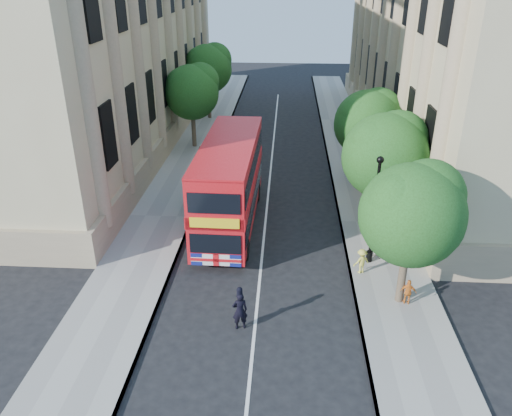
% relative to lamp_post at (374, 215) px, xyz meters
% --- Properties ---
extents(ground, '(120.00, 120.00, 0.00)m').
position_rel_lamp_post_xyz_m(ground, '(-5.00, -6.00, -2.51)').
color(ground, black).
rests_on(ground, ground).
extents(pavement_right, '(3.50, 80.00, 0.12)m').
position_rel_lamp_post_xyz_m(pavement_right, '(0.75, 4.00, -2.45)').
color(pavement_right, gray).
rests_on(pavement_right, ground).
extents(pavement_left, '(3.50, 80.00, 0.12)m').
position_rel_lamp_post_xyz_m(pavement_left, '(-10.75, 4.00, -2.45)').
color(pavement_left, gray).
rests_on(pavement_left, ground).
extents(building_right, '(12.00, 38.00, 18.00)m').
position_rel_lamp_post_xyz_m(building_right, '(8.80, 18.00, 6.49)').
color(building_right, tan).
rests_on(building_right, ground).
extents(building_left, '(12.00, 38.00, 18.00)m').
position_rel_lamp_post_xyz_m(building_left, '(-18.80, 18.00, 6.49)').
color(building_left, tan).
rests_on(building_left, ground).
extents(tree_right_near, '(4.00, 4.00, 6.08)m').
position_rel_lamp_post_xyz_m(tree_right_near, '(0.84, -2.97, 1.74)').
color(tree_right_near, '#473828').
rests_on(tree_right_near, ground).
extents(tree_right_mid, '(4.20, 4.20, 6.37)m').
position_rel_lamp_post_xyz_m(tree_right_mid, '(0.84, 3.03, 1.93)').
color(tree_right_mid, '#473828').
rests_on(tree_right_mid, ground).
extents(tree_right_far, '(4.00, 4.00, 6.15)m').
position_rel_lamp_post_xyz_m(tree_right_far, '(0.84, 9.03, 1.80)').
color(tree_right_far, '#473828').
rests_on(tree_right_far, ground).
extents(tree_left_far, '(4.00, 4.00, 6.30)m').
position_rel_lamp_post_xyz_m(tree_left_far, '(-10.96, 16.03, 1.93)').
color(tree_left_far, '#473828').
rests_on(tree_left_far, ground).
extents(tree_left_back, '(4.20, 4.20, 6.65)m').
position_rel_lamp_post_xyz_m(tree_left_back, '(-10.96, 24.03, 2.20)').
color(tree_left_back, '#473828').
rests_on(tree_left_back, ground).
extents(lamp_post, '(0.32, 0.32, 5.16)m').
position_rel_lamp_post_xyz_m(lamp_post, '(0.00, 0.00, 0.00)').
color(lamp_post, black).
rests_on(lamp_post, pavement_right).
extents(double_decker_bus, '(2.82, 9.83, 4.51)m').
position_rel_lamp_post_xyz_m(double_decker_bus, '(-6.86, 3.46, -0.01)').
color(double_decker_bus, red).
rests_on(double_decker_bus, ground).
extents(box_van, '(2.40, 5.28, 2.96)m').
position_rel_lamp_post_xyz_m(box_van, '(-7.89, 5.25, -1.06)').
color(box_van, black).
rests_on(box_van, ground).
extents(police_constable, '(0.66, 0.52, 1.60)m').
position_rel_lamp_post_xyz_m(police_constable, '(-5.56, -5.00, -1.71)').
color(police_constable, black).
rests_on(police_constable, ground).
extents(woman_pedestrian, '(1.06, 1.02, 1.72)m').
position_rel_lamp_post_xyz_m(woman_pedestrian, '(0.33, 0.63, -1.53)').
color(woman_pedestrian, beige).
rests_on(woman_pedestrian, pavement_right).
extents(child_a, '(0.69, 0.39, 1.11)m').
position_rel_lamp_post_xyz_m(child_a, '(1.07, -3.20, -1.84)').
color(child_a, orange).
rests_on(child_a, pavement_right).
extents(child_b, '(0.87, 0.71, 1.17)m').
position_rel_lamp_post_xyz_m(child_b, '(-0.51, -1.00, -1.80)').
color(child_b, '#DAD24A').
rests_on(child_b, pavement_right).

